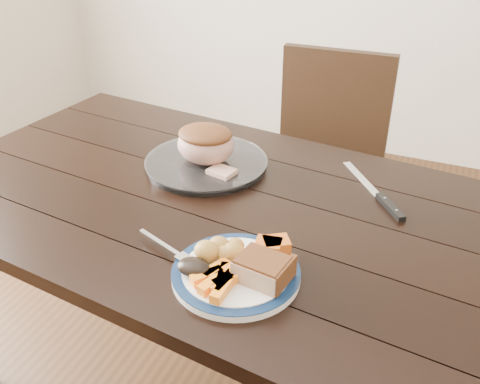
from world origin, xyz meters
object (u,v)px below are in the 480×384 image
at_px(serving_platter, 206,164).
at_px(roast_joint, 206,145).
at_px(chair_far, 324,163).
at_px(pork_slice, 262,270).
at_px(dinner_plate, 236,274).
at_px(dining_table, 216,228).
at_px(carving_knife, 383,199).
at_px(fork, 170,249).

relative_size(serving_platter, roast_joint, 2.09).
relative_size(chair_far, pork_slice, 9.19).
distance_m(pork_slice, roast_joint, 0.54).
bearing_deg(chair_far, dinner_plate, 91.68).
distance_m(dining_table, carving_knife, 0.45).
bearing_deg(fork, dinner_plate, 18.00).
height_order(chair_far, carving_knife, chair_far).
relative_size(fork, carving_knife, 0.65).
relative_size(serving_platter, fork, 1.99).
xyz_separation_m(chair_far, serving_platter, (-0.21, -0.59, 0.23)).
bearing_deg(serving_platter, roast_joint, -90.00).
height_order(roast_joint, carving_knife, roast_joint).
relative_size(dining_table, carving_knife, 6.39).
relative_size(dining_table, chair_far, 1.82).
bearing_deg(dinner_plate, pork_slice, -4.76).
bearing_deg(dinner_plate, roast_joint, 123.45).
height_order(chair_far, pork_slice, chair_far).
xyz_separation_m(dining_table, chair_far, (0.11, 0.74, -0.13)).
xyz_separation_m(pork_slice, carving_knife, (0.17, 0.43, -0.04)).
bearing_deg(serving_platter, chair_far, 70.58).
bearing_deg(dinner_plate, serving_platter, 123.45).
xyz_separation_m(dinner_plate, pork_slice, (0.06, -0.01, 0.03)).
distance_m(chair_far, roast_joint, 0.69).
relative_size(chair_far, carving_knife, 3.52).
distance_m(dinner_plate, fork, 0.16).
xyz_separation_m(dinner_plate, carving_knife, (0.23, 0.43, -0.00)).
xyz_separation_m(dining_table, serving_platter, (-0.10, 0.15, 0.10)).
distance_m(fork, roast_joint, 0.43).
distance_m(dining_table, pork_slice, 0.38).
height_order(dinner_plate, carving_knife, dinner_plate).
bearing_deg(fork, dining_table, 113.74).
bearing_deg(fork, serving_platter, 125.99).
relative_size(chair_far, serving_platter, 2.71).
bearing_deg(pork_slice, dinner_plate, 175.24).
bearing_deg(dining_table, pork_slice, -48.92).
relative_size(dinner_plate, fork, 1.56).
height_order(dining_table, roast_joint, roast_joint).
bearing_deg(roast_joint, dining_table, -56.70).
bearing_deg(serving_platter, dining_table, -56.70).
bearing_deg(fork, chair_far, 105.15).
bearing_deg(pork_slice, carving_knife, 68.84).
height_order(fork, roast_joint, roast_joint).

